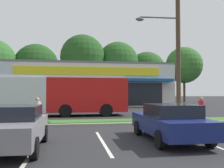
% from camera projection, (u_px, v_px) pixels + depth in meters
% --- Properties ---
extents(grass_median, '(56.00, 2.20, 0.12)m').
position_uv_depth(grass_median, '(75.00, 122.00, 15.36)').
color(grass_median, '#386B28').
rests_on(grass_median, ground_plane).
extents(curb_lip, '(56.00, 0.24, 0.12)m').
position_uv_depth(curb_lip, '(75.00, 125.00, 14.16)').
color(curb_lip, '#99968C').
rests_on(curb_lip, ground_plane).
extents(parking_stripe_1, '(0.12, 4.80, 0.01)m').
position_uv_depth(parking_stripe_1, '(33.00, 152.00, 8.00)').
color(parking_stripe_1, silver).
rests_on(parking_stripe_1, ground_plane).
extents(parking_stripe_2, '(0.12, 4.80, 0.01)m').
position_uv_depth(parking_stripe_2, '(103.00, 142.00, 9.58)').
color(parking_stripe_2, silver).
rests_on(parking_stripe_2, ground_plane).
extents(parking_stripe_3, '(0.12, 4.80, 0.01)m').
position_uv_depth(parking_stripe_3, '(215.00, 146.00, 8.83)').
color(parking_stripe_3, silver).
rests_on(parking_stripe_3, ground_plane).
extents(storefront_building, '(22.94, 12.70, 5.93)m').
position_uv_depth(storefront_building, '(87.00, 85.00, 37.17)').
color(storefront_building, beige).
rests_on(storefront_building, ground_plane).
extents(tree_mid_left, '(8.28, 8.28, 10.94)m').
position_uv_depth(tree_mid_left, '(36.00, 66.00, 46.72)').
color(tree_mid_left, '#473323').
rests_on(tree_mid_left, ground_plane).
extents(tree_mid, '(7.75, 7.75, 12.00)m').
position_uv_depth(tree_mid, '(83.00, 57.00, 43.73)').
color(tree_mid, '#473323').
rests_on(tree_mid, ground_plane).
extents(tree_mid_right, '(7.51, 7.51, 11.25)m').
position_uv_depth(tree_mid_right, '(118.00, 62.00, 46.19)').
color(tree_mid_right, '#473323').
rests_on(tree_mid_right, ground_plane).
extents(tree_right, '(7.24, 7.24, 9.90)m').
position_uv_depth(tree_right, '(147.00, 70.00, 49.16)').
color(tree_right, '#473323').
rests_on(tree_right, ground_plane).
extents(tree_far_right, '(7.15, 7.15, 10.89)m').
position_uv_depth(tree_far_right, '(184.00, 65.00, 49.39)').
color(tree_far_right, '#473323').
rests_on(tree_far_right, ground_plane).
extents(utility_pole, '(3.03, 2.40, 9.51)m').
position_uv_depth(utility_pole, '(176.00, 44.00, 16.63)').
color(utility_pole, '#4C3826').
rests_on(utility_pole, ground_plane).
extents(city_bus, '(11.60, 2.77, 3.25)m').
position_uv_depth(city_bus, '(55.00, 94.00, 20.22)').
color(city_bus, '#B71414').
rests_on(city_bus, ground_plane).
extents(car_0, '(2.02, 4.61, 1.44)m').
position_uv_depth(car_0, '(170.00, 122.00, 9.88)').
color(car_0, navy).
rests_on(car_0, ground_plane).
extents(car_1, '(2.00, 4.20, 1.45)m').
position_uv_depth(car_1, '(12.00, 127.00, 8.27)').
color(car_1, slate).
rests_on(car_1, ground_plane).
extents(car_2, '(4.37, 2.01, 1.43)m').
position_uv_depth(car_2, '(46.00, 104.00, 25.84)').
color(car_2, '#9E998C').
rests_on(car_2, ground_plane).
extents(pedestrian_near_bench, '(0.33, 0.33, 1.65)m').
position_uv_depth(pedestrian_near_bench, '(37.00, 113.00, 12.90)').
color(pedestrian_near_bench, black).
rests_on(pedestrian_near_bench, ground_plane).
extents(pedestrian_mid, '(0.33, 0.33, 1.65)m').
position_uv_depth(pedestrian_mid, '(201.00, 111.00, 14.71)').
color(pedestrian_mid, black).
rests_on(pedestrian_mid, ground_plane).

